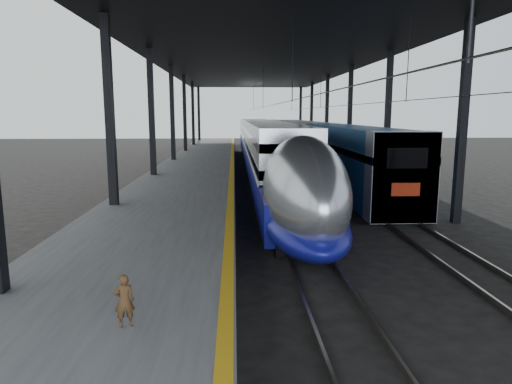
{
  "coord_description": "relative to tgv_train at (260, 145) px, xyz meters",
  "views": [
    {
      "loc": [
        -0.51,
        -14.93,
        4.91
      ],
      "look_at": [
        0.3,
        2.08,
        2.0
      ],
      "focal_mm": 32.0,
      "sensor_mm": 36.0,
      "label": 1
    }
  ],
  "objects": [
    {
      "name": "yellow_strip",
      "position": [
        -2.7,
        -8.81,
        -1.01
      ],
      "size": [
        0.3,
        80.0,
        0.01
      ],
      "primitive_type": "cube",
      "color": "#CA9313",
      "rests_on": "platform"
    },
    {
      "name": "platform",
      "position": [
        -5.5,
        -8.81,
        -1.52
      ],
      "size": [
        6.0,
        80.0,
        1.0
      ],
      "primitive_type": "cube",
      "color": "#4C4C4F",
      "rests_on": "ground"
    },
    {
      "name": "child",
      "position": [
        -4.57,
        -35.66,
        -0.51
      ],
      "size": [
        0.42,
        0.34,
        1.02
      ],
      "primitive_type": "imported",
      "rotation": [
        0.0,
        0.0,
        3.43
      ],
      "color": "#452C17",
      "rests_on": "platform"
    },
    {
      "name": "rails",
      "position": [
        2.5,
        -8.81,
        -1.94
      ],
      "size": [
        6.52,
        80.0,
        0.16
      ],
      "color": "slate",
      "rests_on": "ground"
    },
    {
      "name": "ground",
      "position": [
        -2.0,
        -28.81,
        -2.02
      ],
      "size": [
        160.0,
        160.0,
        0.0
      ],
      "primitive_type": "plane",
      "color": "black",
      "rests_on": "ground"
    },
    {
      "name": "second_train",
      "position": [
        5.0,
        2.99,
        0.1
      ],
      "size": [
        3.03,
        56.05,
        4.17
      ],
      "color": "navy",
      "rests_on": "ground"
    },
    {
      "name": "tgv_train",
      "position": [
        0.0,
        0.0,
        0.0
      ],
      "size": [
        3.01,
        65.2,
        4.32
      ],
      "color": "#B1B3B8",
      "rests_on": "ground"
    },
    {
      "name": "canopy",
      "position": [
        -0.1,
        -8.81,
        7.1
      ],
      "size": [
        18.0,
        75.0,
        9.47
      ],
      "color": "black",
      "rests_on": "ground"
    }
  ]
}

